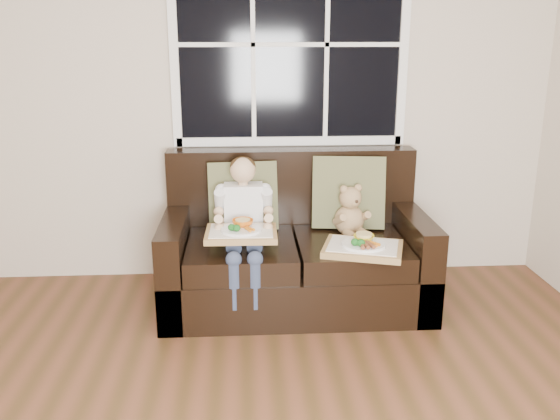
{
  "coord_description": "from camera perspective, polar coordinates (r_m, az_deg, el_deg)",
  "views": [
    {
      "loc": [
        0.08,
        -1.66,
        1.7
      ],
      "look_at": [
        0.3,
        1.85,
        0.67
      ],
      "focal_mm": 38.0,
      "sensor_mm": 36.0,
      "label": 1
    }
  ],
  "objects": [
    {
      "name": "window_back",
      "position": [
        4.15,
        0.97,
        15.64
      ],
      "size": [
        1.62,
        0.04,
        1.37
      ],
      "color": "black",
      "rests_on": "room_walls"
    },
    {
      "name": "child",
      "position": [
        3.72,
        -3.52,
        -0.41
      ],
      "size": [
        0.36,
        0.59,
        0.81
      ],
      "color": "white",
      "rests_on": "loveseat"
    },
    {
      "name": "pillow_left",
      "position": [
        3.96,
        -3.62,
        1.35
      ],
      "size": [
        0.47,
        0.25,
        0.47
      ],
      "rotation": [
        -0.21,
        0.0,
        0.09
      ],
      "color": "#61653E",
      "rests_on": "loveseat"
    },
    {
      "name": "loveseat",
      "position": [
        3.95,
        1.4,
        -4.32
      ],
      "size": [
        1.7,
        0.92,
        0.96
      ],
      "color": "black",
      "rests_on": "ground"
    },
    {
      "name": "tray_left",
      "position": [
        3.57,
        -3.75,
        -2.09
      ],
      "size": [
        0.43,
        0.33,
        0.1
      ],
      "rotation": [
        0.0,
        0.0,
        -0.02
      ],
      "color": "#AC804D",
      "rests_on": "child"
    },
    {
      "name": "teddy_bear",
      "position": [
        3.91,
        6.73,
        -0.35
      ],
      "size": [
        0.24,
        0.28,
        0.35
      ],
      "rotation": [
        0.0,
        0.0,
        0.29
      ],
      "color": "#AA7F5A",
      "rests_on": "loveseat"
    },
    {
      "name": "room_walls",
      "position": [
        1.67,
        -6.54,
        12.48
      ],
      "size": [
        4.52,
        5.02,
        2.71
      ],
      "color": "beige",
      "rests_on": "ground"
    },
    {
      "name": "tray_right",
      "position": [
        3.61,
        7.99,
        -3.55
      ],
      "size": [
        0.55,
        0.47,
        0.11
      ],
      "rotation": [
        0.0,
        0.0,
        -0.29
      ],
      "color": "#AC804D",
      "rests_on": "loveseat"
    },
    {
      "name": "pillow_right",
      "position": [
        4.02,
        6.59,
        1.7
      ],
      "size": [
        0.51,
        0.28,
        0.5
      ],
      "rotation": [
        -0.21,
        0.0,
        -0.12
      ],
      "color": "#61653E",
      "rests_on": "loveseat"
    }
  ]
}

